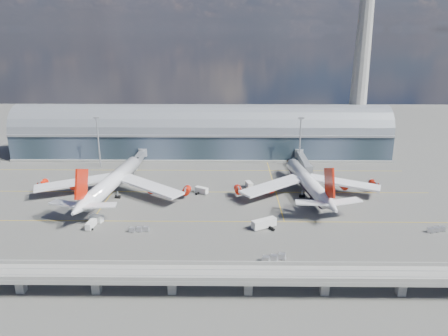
{
  "coord_description": "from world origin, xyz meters",
  "views": [
    {
      "loc": [
        14.73,
        -154.62,
        66.43
      ],
      "look_at": [
        12.93,
        10.0,
        14.0
      ],
      "focal_mm": 35.0,
      "sensor_mm": 36.0,
      "label": 1
    }
  ],
  "objects_px": {
    "floodlight_mast_right": "(300,141)",
    "airliner_left": "(111,183)",
    "cargo_train_2": "(436,230)",
    "service_truck_0": "(91,224)",
    "cargo_train_0": "(139,229)",
    "service_truck_1": "(96,219)",
    "service_truck_2": "(264,223)",
    "cargo_train_1": "(274,258)",
    "airliner_right": "(308,183)",
    "service_truck_4": "(249,185)",
    "service_truck_5": "(202,190)",
    "floodlight_mast_left": "(98,141)",
    "service_truck_3": "(315,197)",
    "control_tower": "(362,59)"
  },
  "relations": [
    {
      "from": "floodlight_mast_right",
      "to": "airliner_left",
      "type": "xyz_separation_m",
      "value": [
        -83.85,
        -40.54,
        -7.59
      ]
    },
    {
      "from": "cargo_train_2",
      "to": "service_truck_0",
      "type": "bearing_deg",
      "value": 105.24
    },
    {
      "from": "service_truck_0",
      "to": "cargo_train_0",
      "type": "height_order",
      "value": "service_truck_0"
    },
    {
      "from": "service_truck_1",
      "to": "service_truck_2",
      "type": "bearing_deg",
      "value": -74.93
    },
    {
      "from": "floodlight_mast_right",
      "to": "cargo_train_1",
      "type": "bearing_deg",
      "value": -103.05
    },
    {
      "from": "airliner_left",
      "to": "airliner_right",
      "type": "height_order",
      "value": "airliner_left"
    },
    {
      "from": "airliner_left",
      "to": "service_truck_4",
      "type": "height_order",
      "value": "airliner_left"
    },
    {
      "from": "service_truck_5",
      "to": "cargo_train_1",
      "type": "relative_size",
      "value": 0.76
    },
    {
      "from": "service_truck_4",
      "to": "cargo_train_0",
      "type": "distance_m",
      "value": 58.92
    },
    {
      "from": "floodlight_mast_left",
      "to": "service_truck_0",
      "type": "bearing_deg",
      "value": -76.78
    },
    {
      "from": "floodlight_mast_left",
      "to": "cargo_train_0",
      "type": "relative_size",
      "value": 3.61
    },
    {
      "from": "airliner_left",
      "to": "airliner_right",
      "type": "xyz_separation_m",
      "value": [
        81.87,
        2.29,
        -0.72
      ]
    },
    {
      "from": "service_truck_2",
      "to": "service_truck_3",
      "type": "xyz_separation_m",
      "value": [
        22.61,
        25.45,
        -0.15
      ]
    },
    {
      "from": "service_truck_0",
      "to": "service_truck_5",
      "type": "bearing_deg",
      "value": 48.9
    },
    {
      "from": "service_truck_1",
      "to": "service_truck_3",
      "type": "relative_size",
      "value": 0.81
    },
    {
      "from": "floodlight_mast_right",
      "to": "airliner_left",
      "type": "bearing_deg",
      "value": -154.2
    },
    {
      "from": "service_truck_0",
      "to": "service_truck_4",
      "type": "bearing_deg",
      "value": 41.62
    },
    {
      "from": "floodlight_mast_right",
      "to": "cargo_train_0",
      "type": "relative_size",
      "value": 3.61
    },
    {
      "from": "service_truck_3",
      "to": "cargo_train_1",
      "type": "xyz_separation_m",
      "value": [
        -21.33,
        -48.06,
        -0.65
      ]
    },
    {
      "from": "airliner_left",
      "to": "airliner_right",
      "type": "bearing_deg",
      "value": 8.68
    },
    {
      "from": "service_truck_0",
      "to": "service_truck_2",
      "type": "bearing_deg",
      "value": 6.63
    },
    {
      "from": "floodlight_mast_right",
      "to": "service_truck_3",
      "type": "relative_size",
      "value": 3.97
    },
    {
      "from": "service_truck_4",
      "to": "cargo_train_1",
      "type": "height_order",
      "value": "service_truck_4"
    },
    {
      "from": "airliner_right",
      "to": "service_truck_4",
      "type": "distance_m",
      "value": 25.97
    },
    {
      "from": "floodlight_mast_left",
      "to": "cargo_train_1",
      "type": "xyz_separation_m",
      "value": [
        78.48,
        -92.79,
        -12.73
      ]
    },
    {
      "from": "airliner_right",
      "to": "airliner_left",
      "type": "bearing_deg",
      "value": 174.45
    },
    {
      "from": "control_tower",
      "to": "cargo_train_2",
      "type": "height_order",
      "value": "control_tower"
    },
    {
      "from": "cargo_train_0",
      "to": "floodlight_mast_left",
      "type": "bearing_deg",
      "value": 34.85
    },
    {
      "from": "control_tower",
      "to": "floodlight_mast_left",
      "type": "bearing_deg",
      "value": -168.28
    },
    {
      "from": "airliner_left",
      "to": "cargo_train_0",
      "type": "bearing_deg",
      "value": -54.43
    },
    {
      "from": "service_truck_5",
      "to": "cargo_train_2",
      "type": "bearing_deg",
      "value": -81.26
    },
    {
      "from": "airliner_left",
      "to": "control_tower",
      "type": "bearing_deg",
      "value": 37.04
    },
    {
      "from": "cargo_train_1",
      "to": "service_truck_3",
      "type": "bearing_deg",
      "value": -4.99
    },
    {
      "from": "airliner_left",
      "to": "cargo_train_1",
      "type": "xyz_separation_m",
      "value": [
        62.34,
        -52.25,
        -5.14
      ]
    },
    {
      "from": "floodlight_mast_right",
      "to": "service_truck_0",
      "type": "height_order",
      "value": "floodlight_mast_right"
    },
    {
      "from": "floodlight_mast_left",
      "to": "service_truck_0",
      "type": "distance_m",
      "value": 73.68
    },
    {
      "from": "floodlight_mast_left",
      "to": "cargo_train_1",
      "type": "relative_size",
      "value": 3.26
    },
    {
      "from": "floodlight_mast_right",
      "to": "cargo_train_2",
      "type": "height_order",
      "value": "floodlight_mast_right"
    },
    {
      "from": "airliner_left",
      "to": "airliner_right",
      "type": "distance_m",
      "value": 81.9
    },
    {
      "from": "airliner_left",
      "to": "cargo_train_2",
      "type": "bearing_deg",
      "value": -7.85
    },
    {
      "from": "floodlight_mast_right",
      "to": "airliner_right",
      "type": "height_order",
      "value": "floodlight_mast_right"
    },
    {
      "from": "service_truck_4",
      "to": "service_truck_5",
      "type": "distance_m",
      "value": 21.5
    },
    {
      "from": "floodlight_mast_left",
      "to": "service_truck_2",
      "type": "height_order",
      "value": "floodlight_mast_left"
    },
    {
      "from": "floodlight_mast_right",
      "to": "service_truck_5",
      "type": "relative_size",
      "value": 4.29
    },
    {
      "from": "airliner_right",
      "to": "cargo_train_1",
      "type": "height_order",
      "value": "airliner_right"
    },
    {
      "from": "floodlight_mast_left",
      "to": "cargo_train_2",
      "type": "bearing_deg",
      "value": -28.03
    },
    {
      "from": "control_tower",
      "to": "service_truck_2",
      "type": "relative_size",
      "value": 11.27
    },
    {
      "from": "control_tower",
      "to": "service_truck_1",
      "type": "height_order",
      "value": "control_tower"
    },
    {
      "from": "cargo_train_1",
      "to": "cargo_train_2",
      "type": "height_order",
      "value": "cargo_train_1"
    },
    {
      "from": "cargo_train_2",
      "to": "airliner_right",
      "type": "bearing_deg",
      "value": 64.24
    }
  ]
}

